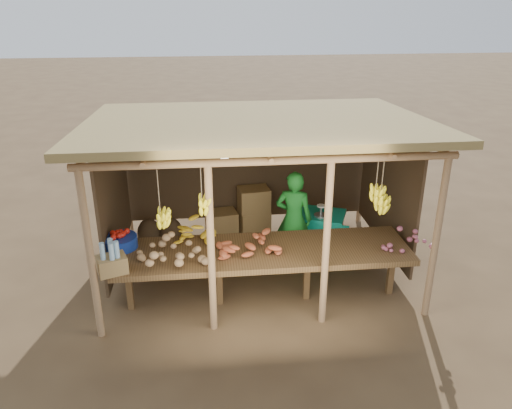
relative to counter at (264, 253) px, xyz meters
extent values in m
plane|color=brown|center=(0.00, 0.95, -0.74)|extent=(60.00, 60.00, 0.00)
cylinder|color=#A07953|center=(-2.10, -0.55, 0.36)|extent=(0.09, 0.09, 2.20)
cylinder|color=#A07953|center=(2.10, -0.55, 0.36)|extent=(0.09, 0.09, 2.20)
cylinder|color=#A07953|center=(-2.10, 2.45, 0.36)|extent=(0.09, 0.09, 2.20)
cylinder|color=#A07953|center=(2.10, 2.45, 0.36)|extent=(0.09, 0.09, 2.20)
cylinder|color=#A07953|center=(-0.70, -0.55, 0.36)|extent=(0.09, 0.09, 2.20)
cylinder|color=#A07953|center=(0.70, -0.55, 0.36)|extent=(0.09, 0.09, 2.20)
cylinder|color=#A07953|center=(0.00, -0.55, 1.46)|extent=(4.40, 0.09, 0.09)
cylinder|color=#A07953|center=(0.00, 2.45, 1.46)|extent=(4.40, 0.09, 0.09)
cube|color=olive|center=(0.00, 0.95, 1.55)|extent=(4.70, 3.50, 0.28)
cube|color=#44321F|center=(0.00, 2.43, 0.47)|extent=(4.20, 0.04, 1.98)
cube|color=#44321F|center=(-2.08, 1.15, 0.47)|extent=(0.04, 2.40, 1.98)
cube|color=#44321F|center=(2.08, 1.15, 0.47)|extent=(0.04, 2.40, 1.98)
cube|color=brown|center=(0.00, 0.00, 0.02)|extent=(3.90, 1.05, 0.08)
cube|color=brown|center=(-1.80, 0.00, -0.38)|extent=(0.08, 0.08, 0.72)
cube|color=brown|center=(-0.60, 0.00, -0.38)|extent=(0.08, 0.08, 0.72)
cube|color=brown|center=(0.60, 0.00, -0.38)|extent=(0.08, 0.08, 0.72)
cube|color=brown|center=(1.80, 0.00, -0.38)|extent=(0.08, 0.08, 0.72)
cylinder|color=navy|center=(-1.90, 0.26, 0.14)|extent=(0.46, 0.46, 0.16)
cube|color=olive|center=(-1.90, -0.40, 0.17)|extent=(0.41, 0.37, 0.21)
imported|color=#1B7D26|center=(0.58, 1.00, 0.02)|extent=(0.64, 0.53, 1.53)
cube|color=brown|center=(1.13, 1.40, -0.44)|extent=(0.80, 0.75, 0.59)
cube|color=#0D9881|center=(1.13, 1.40, -0.11)|extent=(0.89, 0.84, 0.06)
cube|color=olive|center=(0.09, 2.15, -0.51)|extent=(0.57, 0.48, 0.41)
cube|color=olive|center=(0.09, 2.15, -0.10)|extent=(0.57, 0.48, 0.41)
cube|color=olive|center=(-0.48, 2.15, -0.51)|extent=(0.57, 0.48, 0.41)
ellipsoid|color=#44321F|center=(-1.72, 1.92, -0.50)|extent=(0.40, 0.40, 0.54)
ellipsoid|color=#44321F|center=(-1.36, 1.92, -0.50)|extent=(0.40, 0.40, 0.54)
camera|label=1|loc=(-0.73, -5.84, 3.17)|focal=35.00mm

